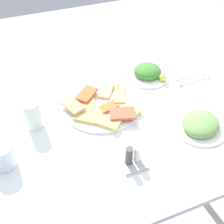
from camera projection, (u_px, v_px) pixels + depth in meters
The scene contains 11 objects.
ground_plane at pixel (117, 218), 1.68m from camera, with size 6.00×6.00×0.00m, color #B4B1A8.
dining_table at pixel (119, 140), 1.22m from camera, with size 1.15×0.83×0.77m.
pide_platter at pixel (101, 105), 1.23m from camera, with size 0.34×0.34×0.04m.
salad_plate_greens at pixel (148, 73), 1.39m from camera, with size 0.21×0.21×0.07m.
salad_plate_rice at pixel (200, 124), 1.13m from camera, with size 0.21×0.21×0.06m.
soda_can at pixel (33, 115), 1.11m from camera, with size 0.07×0.07×0.12m, color silver.
drinking_glass at pixel (3, 156), 0.98m from camera, with size 0.08×0.08×0.09m, color silver.
paper_napkin at pixel (192, 79), 1.38m from camera, with size 0.15×0.15×0.00m, color white.
fork at pixel (190, 77), 1.39m from camera, with size 0.17×0.02×0.01m, color silver.
spoon at pixel (195, 81), 1.37m from camera, with size 0.18×0.01×0.01m, color silver.
condiment_caddy at pixel (133, 158), 1.00m from camera, with size 0.09×0.09×0.09m.
Camera 1 is at (0.33, 0.74, 1.60)m, focal length 45.94 mm.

